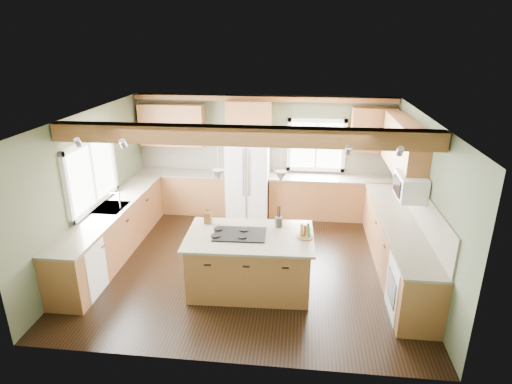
# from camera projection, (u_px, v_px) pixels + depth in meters

# --- Properties ---
(floor) EXTENTS (5.60, 5.60, 0.00)m
(floor) POSITION_uv_depth(u_px,v_px,m) (250.00, 262.00, 7.62)
(floor) COLOR black
(floor) RESTS_ON ground
(ceiling) EXTENTS (5.60, 5.60, 0.00)m
(ceiling) POSITION_uv_depth(u_px,v_px,m) (249.00, 116.00, 6.71)
(ceiling) COLOR silver
(ceiling) RESTS_ON wall_back
(wall_back) EXTENTS (5.60, 0.00, 5.60)m
(wall_back) POSITION_uv_depth(u_px,v_px,m) (264.00, 154.00, 9.49)
(wall_back) COLOR #4F573E
(wall_back) RESTS_ON ground
(wall_left) EXTENTS (0.00, 5.00, 5.00)m
(wall_left) POSITION_uv_depth(u_px,v_px,m) (90.00, 187.00, 7.45)
(wall_left) COLOR #4F573E
(wall_left) RESTS_ON ground
(wall_right) EXTENTS (0.00, 5.00, 5.00)m
(wall_right) POSITION_uv_depth(u_px,v_px,m) (422.00, 201.00, 6.87)
(wall_right) COLOR #4F573E
(wall_right) RESTS_ON ground
(ceiling_beam) EXTENTS (5.55, 0.26, 0.26)m
(ceiling_beam) POSITION_uv_depth(u_px,v_px,m) (242.00, 136.00, 6.02)
(ceiling_beam) COLOR #5A3519
(ceiling_beam) RESTS_ON ceiling
(soffit_trim) EXTENTS (5.55, 0.20, 0.10)m
(soffit_trim) POSITION_uv_depth(u_px,v_px,m) (263.00, 98.00, 8.96)
(soffit_trim) COLOR #5A3519
(soffit_trim) RESTS_ON ceiling
(backsplash_back) EXTENTS (5.58, 0.03, 0.58)m
(backsplash_back) POSITION_uv_depth(u_px,v_px,m) (263.00, 158.00, 9.51)
(backsplash_back) COLOR brown
(backsplash_back) RESTS_ON wall_back
(backsplash_right) EXTENTS (0.03, 3.70, 0.58)m
(backsplash_right) POSITION_uv_depth(u_px,v_px,m) (420.00, 205.00, 6.95)
(backsplash_right) COLOR brown
(backsplash_right) RESTS_ON wall_right
(base_cab_back_left) EXTENTS (2.02, 0.60, 0.88)m
(base_cab_back_left) POSITION_uv_depth(u_px,v_px,m) (184.00, 192.00, 9.70)
(base_cab_back_left) COLOR brown
(base_cab_back_left) RESTS_ON floor
(counter_back_left) EXTENTS (2.06, 0.64, 0.04)m
(counter_back_left) POSITION_uv_depth(u_px,v_px,m) (182.00, 173.00, 9.54)
(counter_back_left) COLOR #4F483A
(counter_back_left) RESTS_ON base_cab_back_left
(base_cab_back_right) EXTENTS (2.62, 0.60, 0.88)m
(base_cab_back_right) POSITION_uv_depth(u_px,v_px,m) (330.00, 198.00, 9.36)
(base_cab_back_right) COLOR brown
(base_cab_back_right) RESTS_ON floor
(counter_back_right) EXTENTS (2.66, 0.64, 0.04)m
(counter_back_right) POSITION_uv_depth(u_px,v_px,m) (331.00, 178.00, 9.20)
(counter_back_right) COLOR #4F483A
(counter_back_right) RESTS_ON base_cab_back_right
(base_cab_left) EXTENTS (0.60, 3.70, 0.88)m
(base_cab_left) POSITION_uv_depth(u_px,v_px,m) (114.00, 232.00, 7.77)
(base_cab_left) COLOR brown
(base_cab_left) RESTS_ON floor
(counter_left) EXTENTS (0.64, 3.74, 0.04)m
(counter_left) POSITION_uv_depth(u_px,v_px,m) (111.00, 208.00, 7.61)
(counter_left) COLOR #4F483A
(counter_left) RESTS_ON base_cab_left
(base_cab_right) EXTENTS (0.60, 3.70, 0.88)m
(base_cab_right) POSITION_uv_depth(u_px,v_px,m) (396.00, 246.00, 7.25)
(base_cab_right) COLOR brown
(base_cab_right) RESTS_ON floor
(counter_right) EXTENTS (0.64, 3.74, 0.04)m
(counter_right) POSITION_uv_depth(u_px,v_px,m) (399.00, 221.00, 7.09)
(counter_right) COLOR #4F483A
(counter_right) RESTS_ON base_cab_right
(upper_cab_back_left) EXTENTS (1.40, 0.35, 0.90)m
(upper_cab_back_left) POSITION_uv_depth(u_px,v_px,m) (172.00, 125.00, 9.31)
(upper_cab_back_left) COLOR brown
(upper_cab_back_left) RESTS_ON wall_back
(upper_cab_over_fridge) EXTENTS (0.96, 0.35, 0.70)m
(upper_cab_over_fridge) POSITION_uv_depth(u_px,v_px,m) (249.00, 117.00, 9.06)
(upper_cab_over_fridge) COLOR brown
(upper_cab_over_fridge) RESTS_ON wall_back
(upper_cab_right) EXTENTS (0.35, 2.20, 0.90)m
(upper_cab_right) POSITION_uv_depth(u_px,v_px,m) (404.00, 147.00, 7.50)
(upper_cab_right) COLOR brown
(upper_cab_right) RESTS_ON wall_right
(upper_cab_back_corner) EXTENTS (0.90, 0.35, 0.90)m
(upper_cab_back_corner) POSITION_uv_depth(u_px,v_px,m) (373.00, 130.00, 8.86)
(upper_cab_back_corner) COLOR brown
(upper_cab_back_corner) RESTS_ON wall_back
(window_left) EXTENTS (0.04, 1.60, 1.05)m
(window_left) POSITION_uv_depth(u_px,v_px,m) (91.00, 173.00, 7.41)
(window_left) COLOR white
(window_left) RESTS_ON wall_left
(window_back) EXTENTS (1.10, 0.04, 1.00)m
(window_back) POSITION_uv_depth(u_px,v_px,m) (316.00, 145.00, 9.26)
(window_back) COLOR white
(window_back) RESTS_ON wall_back
(sink) EXTENTS (0.50, 0.65, 0.03)m
(sink) POSITION_uv_depth(u_px,v_px,m) (111.00, 208.00, 7.61)
(sink) COLOR #262628
(sink) RESTS_ON counter_left
(faucet) EXTENTS (0.02, 0.02, 0.28)m
(faucet) POSITION_uv_depth(u_px,v_px,m) (120.00, 201.00, 7.54)
(faucet) COLOR #B2B2B7
(faucet) RESTS_ON sink
(dishwasher) EXTENTS (0.60, 0.60, 0.84)m
(dishwasher) POSITION_uv_depth(u_px,v_px,m) (79.00, 269.00, 6.56)
(dishwasher) COLOR white
(dishwasher) RESTS_ON floor
(oven) EXTENTS (0.60, 0.72, 0.84)m
(oven) POSITION_uv_depth(u_px,v_px,m) (413.00, 289.00, 6.04)
(oven) COLOR white
(oven) RESTS_ON floor
(microwave) EXTENTS (0.40, 0.70, 0.38)m
(microwave) POSITION_uv_depth(u_px,v_px,m) (411.00, 186.00, 6.76)
(microwave) COLOR white
(microwave) RESTS_ON wall_right
(pendant_left) EXTENTS (0.18, 0.18, 0.16)m
(pendant_left) POSITION_uv_depth(u_px,v_px,m) (218.00, 175.00, 6.25)
(pendant_left) COLOR #B2B2B7
(pendant_left) RESTS_ON ceiling
(pendant_right) EXTENTS (0.18, 0.18, 0.16)m
(pendant_right) POSITION_uv_depth(u_px,v_px,m) (281.00, 176.00, 6.18)
(pendant_right) COLOR #B2B2B7
(pendant_right) RESTS_ON ceiling
(refrigerator) EXTENTS (0.90, 0.74, 1.80)m
(refrigerator) POSITION_uv_depth(u_px,v_px,m) (248.00, 176.00, 9.31)
(refrigerator) COLOR white
(refrigerator) RESTS_ON floor
(island) EXTENTS (1.87, 1.18, 0.88)m
(island) POSITION_uv_depth(u_px,v_px,m) (250.00, 263.00, 6.72)
(island) COLOR brown
(island) RESTS_ON floor
(island_top) EXTENTS (2.00, 1.31, 0.04)m
(island_top) POSITION_uv_depth(u_px,v_px,m) (250.00, 236.00, 6.56)
(island_top) COLOR #4F483A
(island_top) RESTS_ON island
(cooktop) EXTENTS (0.81, 0.56, 0.02)m
(cooktop) POSITION_uv_depth(u_px,v_px,m) (240.00, 234.00, 6.56)
(cooktop) COLOR black
(cooktop) RESTS_ON island_top
(knife_block) EXTENTS (0.12, 0.10, 0.20)m
(knife_block) POSITION_uv_depth(u_px,v_px,m) (208.00, 218.00, 6.92)
(knife_block) COLOR brown
(knife_block) RESTS_ON island_top
(utensil_crock) EXTENTS (0.15, 0.15, 0.16)m
(utensil_crock) POSITION_uv_depth(u_px,v_px,m) (279.00, 222.00, 6.81)
(utensil_crock) COLOR #3B362F
(utensil_crock) RESTS_ON island_top
(bottle_tray) EXTENTS (0.28, 0.28, 0.23)m
(bottle_tray) POSITION_uv_depth(u_px,v_px,m) (305.00, 230.00, 6.44)
(bottle_tray) COLOR brown
(bottle_tray) RESTS_ON island_top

